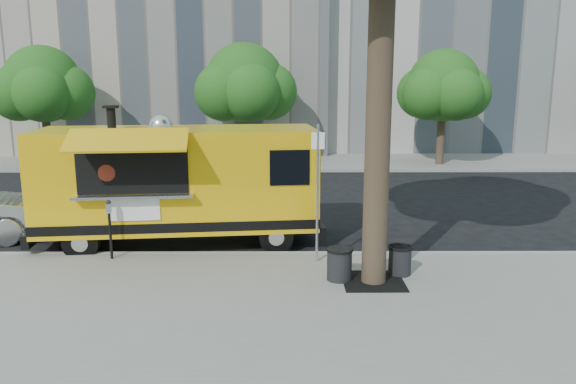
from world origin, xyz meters
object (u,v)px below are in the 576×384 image
at_px(far_tree_c, 443,86).
at_px(trash_bin_left, 339,263).
at_px(far_tree_a, 43,84).
at_px(far_tree_b, 244,83).
at_px(food_truck, 178,181).
at_px(trash_bin_right, 400,259).
at_px(parking_meter, 110,222).
at_px(sign_post, 317,185).

bearing_deg(far_tree_c, trash_bin_left, -111.89).
xyz_separation_m(far_tree_a, far_tree_b, (9.00, 0.40, 0.06)).
xyz_separation_m(far_tree_c, food_truck, (-9.76, -12.23, -2.10)).
bearing_deg(far_tree_c, food_truck, -128.59).
distance_m(far_tree_c, trash_bin_left, 16.58).
height_order(trash_bin_left, trash_bin_right, trash_bin_left).
height_order(parking_meter, food_truck, food_truck).
bearing_deg(food_truck, far_tree_a, 118.27).
xyz_separation_m(far_tree_c, trash_bin_left, (-6.06, -15.09, -3.22)).
distance_m(far_tree_b, trash_bin_right, 16.02).
bearing_deg(far_tree_c, far_tree_a, -179.68).
bearing_deg(far_tree_c, far_tree_b, 178.09).
bearing_deg(trash_bin_left, far_tree_c, 68.11).
xyz_separation_m(far_tree_b, parking_meter, (-2.00, -14.05, -2.85)).
relative_size(parking_meter, trash_bin_right, 2.24).
bearing_deg(trash_bin_left, food_truck, 142.28).
bearing_deg(far_tree_c, trash_bin_right, -107.99).
bearing_deg(far_tree_b, far_tree_c, -1.91).
distance_m(far_tree_c, sign_post, 15.48).
bearing_deg(far_tree_a, parking_meter, -62.85).
relative_size(far_tree_a, far_tree_b, 0.97).
distance_m(food_truck, trash_bin_right, 5.70).
distance_m(sign_post, food_truck, 3.74).
relative_size(far_tree_b, sign_post, 1.83).
height_order(sign_post, trash_bin_right, sign_post).
bearing_deg(trash_bin_right, parking_meter, 170.49).
bearing_deg(far_tree_a, trash_bin_right, -48.06).
relative_size(food_truck, trash_bin_left, 11.07).
relative_size(far_tree_a, food_truck, 0.75).
height_order(far_tree_b, trash_bin_right, far_tree_b).
bearing_deg(sign_post, food_truck, 152.60).
xyz_separation_m(far_tree_a, parking_meter, (7.00, -13.65, -2.79)).
bearing_deg(trash_bin_right, far_tree_b, 105.55).
xyz_separation_m(far_tree_b, food_truck, (-0.76, -12.53, -2.22)).
bearing_deg(far_tree_b, far_tree_a, -177.46).
distance_m(far_tree_b, sign_post, 14.61).
bearing_deg(trash_bin_right, sign_post, 153.03).
bearing_deg(parking_meter, trash_bin_left, -15.23).
distance_m(far_tree_a, far_tree_b, 9.01).
relative_size(far_tree_b, parking_meter, 4.12).
bearing_deg(parking_meter, far_tree_c, 51.34).
distance_m(far_tree_b, far_tree_c, 9.01).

